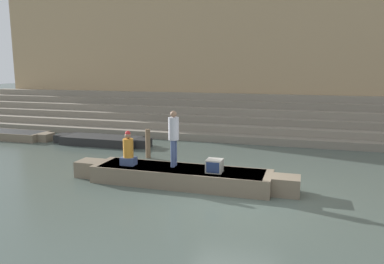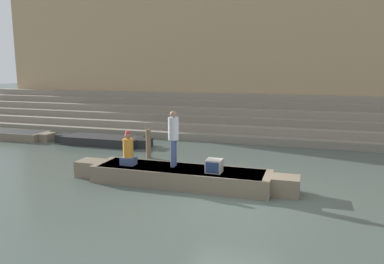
# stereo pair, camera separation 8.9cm
# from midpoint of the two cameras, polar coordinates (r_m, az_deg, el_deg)

# --- Properties ---
(ground_plane) EXTENTS (120.00, 120.00, 0.00)m
(ground_plane) POSITION_cam_midpoint_polar(r_m,az_deg,el_deg) (10.48, 6.21, -9.78)
(ground_plane) COLOR #47544C
(ghat_steps) EXTENTS (36.00, 4.01, 2.05)m
(ghat_steps) POSITION_cam_midpoint_polar(r_m,az_deg,el_deg) (19.65, 11.56, 1.58)
(ghat_steps) COLOR gray
(ghat_steps) RESTS_ON ground
(back_wall) EXTENTS (34.20, 1.28, 8.44)m
(back_wall) POSITION_cam_midpoint_polar(r_m,az_deg,el_deg) (21.50, 12.42, 11.47)
(back_wall) COLOR tan
(back_wall) RESTS_ON ground
(rowboat_main) EXTENTS (6.98, 1.44, 0.51)m
(rowboat_main) POSITION_cam_midpoint_polar(r_m,az_deg,el_deg) (11.38, -2.00, -6.67)
(rowboat_main) COLOR #756651
(rowboat_main) RESTS_ON ground
(person_standing) EXTENTS (0.32, 0.32, 1.71)m
(person_standing) POSITION_cam_midpoint_polar(r_m,az_deg,el_deg) (11.30, -3.04, -0.38)
(person_standing) COLOR #3D4C75
(person_standing) RESTS_ON rowboat_main
(person_rowing) EXTENTS (0.45, 0.35, 1.08)m
(person_rowing) POSITION_cam_midpoint_polar(r_m,az_deg,el_deg) (11.73, -9.90, -2.88)
(person_rowing) COLOR #3D4C75
(person_rowing) RESTS_ON rowboat_main
(tv_set) EXTENTS (0.46, 0.44, 0.38)m
(tv_set) POSITION_cam_midpoint_polar(r_m,az_deg,el_deg) (10.83, 3.21, -5.16)
(tv_set) COLOR #9E998E
(tv_set) RESTS_ON rowboat_main
(moored_boat_shore) EXTENTS (4.70, 1.33, 0.38)m
(moored_boat_shore) POSITION_cam_midpoint_polar(r_m,az_deg,el_deg) (17.64, -13.72, -1.22)
(moored_boat_shore) COLOR black
(moored_boat_shore) RESTS_ON ground
(moored_boat_distant) EXTENTS (4.45, 1.33, 0.38)m
(moored_boat_distant) POSITION_cam_midpoint_polar(r_m,az_deg,el_deg) (20.55, -25.78, -0.38)
(moored_boat_distant) COLOR #756651
(moored_boat_distant) RESTS_ON ground
(mooring_post) EXTENTS (0.19, 0.19, 1.14)m
(mooring_post) POSITION_cam_midpoint_polar(r_m,az_deg,el_deg) (14.67, -6.90, -1.77)
(mooring_post) COLOR brown
(mooring_post) RESTS_ON ground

